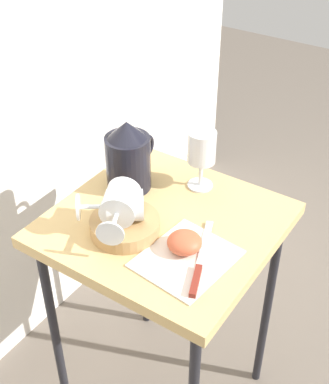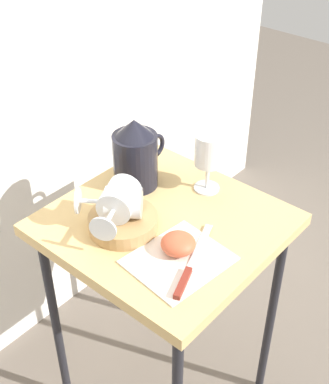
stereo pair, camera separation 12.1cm
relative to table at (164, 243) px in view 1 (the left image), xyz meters
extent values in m
cube|color=tan|center=(0.00, 0.00, 0.06)|extent=(0.49, 0.50, 0.03)
cylinder|color=black|center=(0.20, -0.21, -0.28)|extent=(0.02, 0.02, 0.65)
cylinder|color=black|center=(-0.20, 0.21, -0.28)|extent=(0.02, 0.02, 0.65)
cylinder|color=black|center=(0.20, 0.21, -0.28)|extent=(0.02, 0.02, 0.65)
cube|color=silver|center=(-0.09, -0.11, 0.07)|extent=(0.22, 0.19, 0.00)
cylinder|color=#AD8451|center=(-0.09, 0.05, 0.09)|extent=(0.16, 0.16, 0.03)
cylinder|color=black|center=(0.06, 0.15, 0.14)|extent=(0.11, 0.11, 0.14)
cylinder|color=#B23819|center=(0.06, 0.15, 0.12)|extent=(0.10, 0.10, 0.08)
cone|color=black|center=(0.06, 0.15, 0.24)|extent=(0.09, 0.09, 0.04)
torus|color=black|center=(0.14, 0.15, 0.15)|extent=(0.07, 0.01, 0.07)
cylinder|color=silver|center=(0.16, 0.00, 0.08)|extent=(0.06, 0.06, 0.00)
cylinder|color=silver|center=(0.16, 0.00, 0.11)|extent=(0.01, 0.01, 0.07)
cylinder|color=silver|center=(0.16, 0.00, 0.19)|extent=(0.07, 0.07, 0.08)
cylinder|color=#B23819|center=(0.16, 0.00, 0.17)|extent=(0.06, 0.06, 0.04)
cylinder|color=silver|center=(-0.08, 0.05, 0.14)|extent=(0.11, 0.11, 0.07)
cylinder|color=silver|center=(-0.12, 0.11, 0.14)|extent=(0.04, 0.05, 0.01)
cylinder|color=silver|center=(-0.14, 0.13, 0.14)|extent=(0.05, 0.04, 0.06)
cylinder|color=silver|center=(-0.08, 0.06, 0.15)|extent=(0.11, 0.11, 0.08)
cylinder|color=silver|center=(-0.15, 0.03, 0.15)|extent=(0.06, 0.04, 0.01)
cylinder|color=silver|center=(-0.18, 0.02, 0.15)|extent=(0.03, 0.06, 0.06)
ellipsoid|color=#C15133|center=(-0.07, -0.10, 0.10)|extent=(0.08, 0.08, 0.04)
cube|color=silver|center=(-0.03, -0.12, 0.08)|extent=(0.15, 0.07, 0.00)
cube|color=maroon|center=(-0.14, -0.17, 0.08)|extent=(0.08, 0.04, 0.01)
camera|label=1|loc=(-0.81, -0.54, 0.87)|focal=50.36mm
camera|label=2|loc=(-0.74, -0.64, 0.87)|focal=50.36mm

